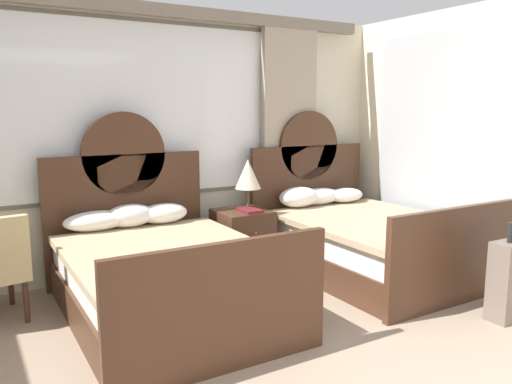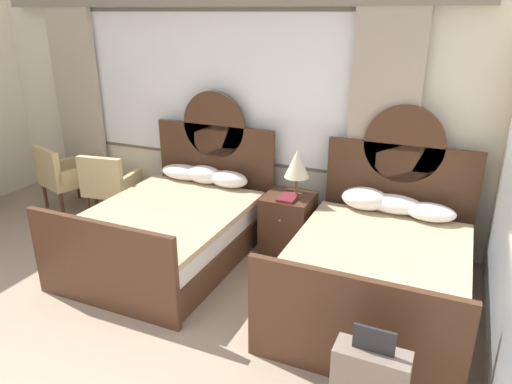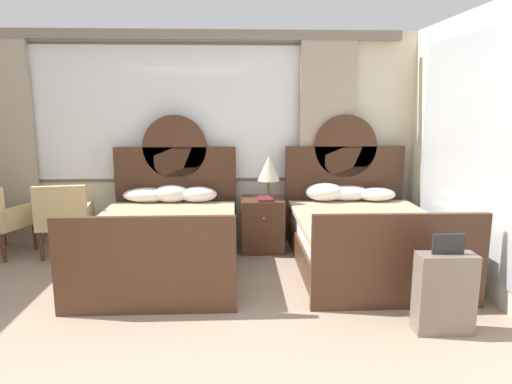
% 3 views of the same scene
% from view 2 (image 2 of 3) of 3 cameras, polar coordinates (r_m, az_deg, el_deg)
% --- Properties ---
extents(wall_back_window, '(6.38, 0.22, 2.70)m').
position_cam_2_polar(wall_back_window, '(5.83, -5.12, 10.24)').
color(wall_back_window, beige).
rests_on(wall_back_window, ground_plane).
extents(bed_near_window, '(1.55, 2.15, 1.65)m').
position_cam_2_polar(bed_near_window, '(5.18, -9.98, -4.05)').
color(bed_near_window, '#472B1C').
rests_on(bed_near_window, ground_plane).
extents(bed_near_mirror, '(1.55, 2.15, 1.65)m').
position_cam_2_polar(bed_near_mirror, '(4.47, 14.54, -8.75)').
color(bed_near_mirror, '#472B1C').
rests_on(bed_near_mirror, ground_plane).
extents(nightstand_between_beds, '(0.52, 0.54, 0.65)m').
position_cam_2_polar(nightstand_between_beds, '(5.24, 3.90, -3.73)').
color(nightstand_between_beds, '#472B1C').
rests_on(nightstand_between_beds, ground_plane).
extents(table_lamp_on_nightstand, '(0.27, 0.27, 0.52)m').
position_cam_2_polar(table_lamp_on_nightstand, '(4.98, 4.99, 3.37)').
color(table_lamp_on_nightstand, brown).
rests_on(table_lamp_on_nightstand, nightstand_between_beds).
extents(book_on_nightstand, '(0.18, 0.26, 0.03)m').
position_cam_2_polar(book_on_nightstand, '(5.01, 3.89, -0.71)').
color(book_on_nightstand, maroon).
rests_on(book_on_nightstand, nightstand_between_beds).
extents(armchair_by_window_left, '(0.66, 0.66, 0.87)m').
position_cam_2_polar(armchair_by_window_left, '(6.22, -17.27, 1.03)').
color(armchair_by_window_left, tan).
rests_on(armchair_by_window_left, ground_plane).
extents(armchair_by_window_centre, '(0.73, 0.73, 0.87)m').
position_cam_2_polar(armchair_by_window_centre, '(6.75, -22.40, 1.94)').
color(armchair_by_window_centre, tan).
rests_on(armchair_by_window_centre, ground_plane).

